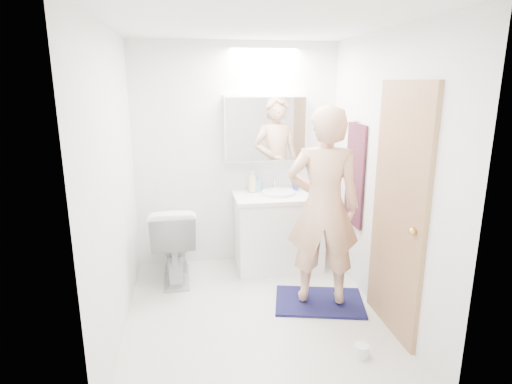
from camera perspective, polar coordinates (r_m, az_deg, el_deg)
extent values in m
plane|color=silver|center=(3.89, -0.14, -16.13)|extent=(2.50, 2.50, 0.00)
plane|color=white|center=(3.37, -0.16, 21.64)|extent=(2.50, 2.50, 0.00)
plane|color=white|center=(4.65, -2.61, 4.85)|extent=(2.50, 0.00, 2.50)
plane|color=white|center=(2.26, 4.92, -5.87)|extent=(2.50, 0.00, 2.50)
plane|color=white|center=(3.44, -18.55, 0.60)|extent=(0.00, 2.50, 2.50)
plane|color=white|center=(3.76, 16.63, 1.91)|extent=(0.00, 2.50, 2.50)
cube|color=white|center=(4.65, 3.00, -5.49)|extent=(0.90, 0.55, 0.78)
cube|color=white|center=(4.53, 3.07, -0.62)|extent=(0.95, 0.58, 0.04)
cylinder|color=white|center=(4.55, 3.00, -0.09)|extent=(0.36, 0.36, 0.03)
cylinder|color=silver|center=(4.71, 2.52, 1.25)|extent=(0.02, 0.02, 0.16)
cube|color=white|center=(4.58, 1.23, 8.50)|extent=(0.88, 0.14, 0.70)
cube|color=silver|center=(4.50, 1.41, 8.39)|extent=(0.84, 0.01, 0.66)
imported|color=silver|center=(4.45, -10.94, -6.55)|extent=(0.46, 0.80, 0.81)
cube|color=#13153E|center=(4.10, 8.48, -14.34)|extent=(0.91, 0.72, 0.02)
imported|color=tan|center=(3.75, 9.00, -2.00)|extent=(0.72, 0.56, 1.76)
cube|color=tan|center=(3.50, 18.55, -2.55)|extent=(0.04, 0.80, 2.00)
sphere|color=gold|center=(3.25, 20.28, -4.96)|extent=(0.06, 0.06, 0.06)
cube|color=#121839|center=(4.27, 13.10, 2.22)|extent=(0.02, 0.42, 1.00)
cylinder|color=silver|center=(4.18, 13.35, 9.18)|extent=(0.07, 0.02, 0.02)
imported|color=beige|center=(4.59, -0.48, 1.41)|extent=(0.13, 0.13, 0.24)
imported|color=#63A8D5|center=(4.63, 0.25, 1.17)|extent=(0.11, 0.11, 0.18)
imported|color=#3B40B2|center=(4.71, 5.36, 0.75)|extent=(0.10, 0.10, 0.09)
cylinder|color=white|center=(3.46, 13.96, -19.99)|extent=(0.11, 0.11, 0.10)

